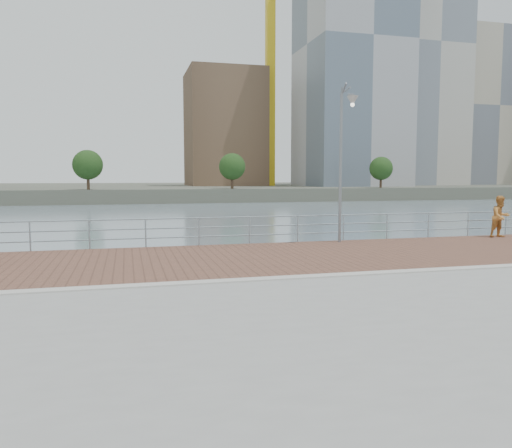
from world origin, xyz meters
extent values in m
plane|color=slate|center=(0.00, 0.00, -2.00)|extent=(400.00, 400.00, 0.00)
cube|color=gray|center=(0.00, -5.00, -1.00)|extent=(40.00, 24.00, 2.00)
cube|color=brown|center=(0.00, 3.60, 0.01)|extent=(40.00, 6.80, 0.02)
cube|color=#B7B5AD|center=(0.00, 0.00, 0.03)|extent=(40.00, 0.40, 0.06)
cube|color=#4C5142|center=(0.00, 122.50, -0.75)|extent=(320.00, 95.00, 2.50)
cylinder|color=#8C9EA8|center=(-7.18, 7.00, 0.55)|extent=(0.06, 0.06, 1.10)
cylinder|color=#8C9EA8|center=(-5.13, 7.00, 0.55)|extent=(0.06, 0.06, 1.10)
cylinder|color=#8C9EA8|center=(-3.08, 7.00, 0.55)|extent=(0.06, 0.06, 1.10)
cylinder|color=#8C9EA8|center=(-1.03, 7.00, 0.55)|extent=(0.06, 0.06, 1.10)
cylinder|color=#8C9EA8|center=(1.03, 7.00, 0.55)|extent=(0.06, 0.06, 1.10)
cylinder|color=#8C9EA8|center=(3.08, 7.00, 0.55)|extent=(0.06, 0.06, 1.10)
cylinder|color=#8C9EA8|center=(5.13, 7.00, 0.55)|extent=(0.06, 0.06, 1.10)
cylinder|color=#8C9EA8|center=(7.18, 7.00, 0.55)|extent=(0.06, 0.06, 1.10)
cylinder|color=#8C9EA8|center=(9.24, 7.00, 0.55)|extent=(0.06, 0.06, 1.10)
cylinder|color=#8C9EA8|center=(11.29, 7.00, 0.55)|extent=(0.06, 0.06, 1.10)
cylinder|color=#8C9EA8|center=(13.34, 7.00, 0.55)|extent=(0.06, 0.06, 1.10)
cylinder|color=#8C9EA8|center=(0.00, 7.00, 1.10)|extent=(39.00, 0.05, 0.05)
cylinder|color=#8C9EA8|center=(0.00, 7.00, 0.73)|extent=(39.00, 0.05, 0.05)
cylinder|color=#8C9EA8|center=(0.00, 7.00, 0.36)|extent=(39.00, 0.05, 0.05)
cylinder|color=slate|center=(4.74, 6.50, 3.04)|extent=(0.12, 0.12, 6.08)
cylinder|color=slate|center=(4.74, 5.99, 6.08)|extent=(0.07, 1.01, 0.07)
cone|color=#B2B2AD|center=(4.74, 5.49, 5.88)|extent=(0.45, 0.45, 0.35)
imported|color=#C8833B|center=(12.35, 6.21, 0.95)|extent=(0.93, 0.74, 1.85)
cube|color=gold|center=(30.00, 104.00, 25.50)|extent=(2.00, 2.00, 50.00)
cube|color=brown|center=(20.00, 110.00, 14.38)|extent=(18.00, 18.00, 27.76)
cube|color=#9E9EA3|center=(48.00, 98.00, 32.87)|extent=(22.00, 22.00, 64.73)
cube|color=#B2ADA3|center=(72.00, 108.00, 35.93)|extent=(20.00, 20.00, 70.85)
cube|color=#ADA38E|center=(95.00, 115.00, 22.05)|extent=(24.00, 22.00, 43.09)
cylinder|color=#473323|center=(-10.00, 77.00, 2.46)|extent=(0.50, 0.50, 3.92)
sphere|color=#193814|center=(-10.00, 77.00, 4.70)|extent=(5.04, 5.04, 5.04)
cylinder|color=#473323|center=(15.00, 77.00, 2.38)|extent=(0.50, 0.50, 3.76)
sphere|color=#193814|center=(15.00, 77.00, 4.53)|extent=(4.84, 4.84, 4.84)
cylinder|color=#473323|center=(45.00, 77.00, 2.28)|extent=(0.50, 0.50, 3.57)
sphere|color=#193814|center=(45.00, 77.00, 4.32)|extent=(4.59, 4.59, 4.59)
camera|label=1|loc=(-3.76, -12.45, 2.72)|focal=35.00mm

